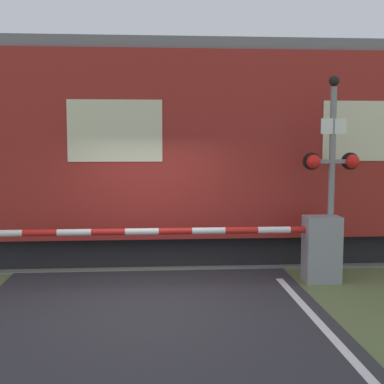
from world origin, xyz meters
TOP-DOWN VIEW (x-y plane):
  - ground_plane at (0.00, 0.00)m, footprint 80.00×80.00m
  - track_bed at (0.00, 3.35)m, footprint 36.00×3.20m
  - train at (4.07, 3.35)m, footprint 17.07×3.16m
  - crossing_barrier at (2.43, 0.85)m, footprint 6.00×0.44m
  - signal_post at (3.14, 0.99)m, footprint 0.99×0.26m

SIDE VIEW (x-z plane):
  - ground_plane at x=0.00m, z-range 0.00..0.00m
  - track_bed at x=0.00m, z-range -0.04..0.09m
  - crossing_barrier at x=2.43m, z-range 0.07..1.21m
  - signal_post at x=3.14m, z-range 0.23..3.77m
  - train at x=4.07m, z-range 0.05..4.37m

